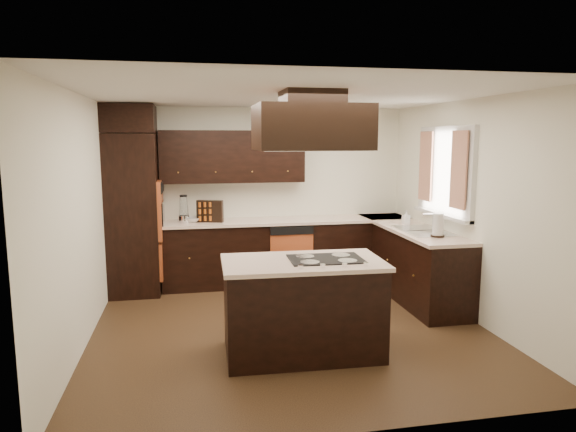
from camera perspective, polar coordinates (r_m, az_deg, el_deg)
The scene contains 30 objects.
floor at distance 5.78m, azimuth 0.17°, elevation -12.37°, with size 4.20×4.20×0.02m, color brown.
ceiling at distance 5.41m, azimuth 0.18°, elevation 13.39°, with size 4.20×4.20×0.02m, color silver.
wall_back at distance 7.52m, azimuth -2.95°, elevation 2.41°, with size 4.20×0.02×2.50m, color white.
wall_front at distance 3.45m, azimuth 7.02°, elevation -4.99°, with size 4.20×0.02×2.50m, color white.
wall_left at distance 5.46m, azimuth -22.11°, elevation -0.54°, with size 0.02×4.20×2.50m, color white.
wall_right at distance 6.22m, azimuth 19.63°, elevation 0.63°, with size 0.02×4.20×2.50m, color white.
oven_column at distance 7.11m, azimuth -16.78°, elevation 0.15°, with size 0.65×0.75×2.12m, color black.
wall_oven_face at distance 7.07m, azimuth -13.98°, elevation 0.72°, with size 0.05×0.62×0.78m, color #C8572A.
base_cabinets_back at distance 7.35m, azimuth -2.29°, elevation -4.12°, with size 2.93×0.60×0.88m, color black.
base_cabinets_right at distance 7.00m, azimuth 13.35°, elevation -5.00°, with size 0.60×2.40×0.88m, color black.
countertop_back at distance 7.25m, azimuth -2.29°, elevation -0.60°, with size 2.93×0.63×0.04m, color beige.
countertop_right at distance 6.91m, azimuth 13.37°, elevation -1.29°, with size 0.63×2.40×0.04m, color beige.
upper_cabinets at distance 7.25m, azimuth -6.17°, elevation 6.59°, with size 2.00×0.34×0.72m, color black.
dishwasher_front at distance 7.13m, azimuth 0.41°, elevation -4.88°, with size 0.60×0.05×0.72m, color #C8572A.
window_frame at distance 6.63m, azimuth 17.09°, elevation 4.70°, with size 0.06×1.32×1.12m, color silver.
window_pane at distance 6.65m, azimuth 17.30°, elevation 4.69°, with size 0.00×1.20×1.00m, color white.
curtain_left at distance 6.24m, azimuth 18.43°, elevation 4.87°, with size 0.02×0.34×0.90m, color beige.
curtain_right at distance 6.98m, azimuth 15.05°, elevation 5.36°, with size 0.02×0.34×0.90m, color beige.
sink_rim at distance 6.60m, azimuth 14.74°, elevation -1.58°, with size 0.52×0.84×0.01m, color silver.
island at distance 4.98m, azimuth 1.64°, elevation -10.33°, with size 1.46×0.80×0.88m, color black.
island_top at distance 4.86m, azimuth 1.66°, elevation -5.19°, with size 1.52×0.85×0.04m, color beige.
cooktop at distance 4.90m, azimuth 4.22°, elevation -4.78°, with size 0.69×0.46×0.01m, color black.
range_hood at distance 4.88m, azimuth 2.62°, elevation 9.80°, with size 1.05×0.72×0.42m, color black.
hood_duct at distance 4.89m, azimuth 2.64°, elevation 13.02°, with size 0.55×0.50×0.13m, color black.
blender_base at distance 7.14m, azimuth -11.47°, elevation -0.34°, with size 0.15×0.15×0.10m, color silver.
blender_pitcher at distance 7.11m, azimuth -11.51°, elevation 1.09°, with size 0.13×0.13×0.26m, color silver.
spice_rack at distance 7.13m, azimuth -8.66°, elevation 0.53°, with size 0.36×0.09×0.30m, color black.
mixing_bowl at distance 7.18m, azimuth -10.72°, elevation -0.41°, with size 0.26×0.26×0.06m, color silver.
soap_bottle at distance 7.06m, azimuth 12.98°, elevation -0.16°, with size 0.08×0.08×0.18m, color silver.
paper_towel at distance 6.21m, azimuth 16.32°, elevation -0.99°, with size 0.13×0.13×0.28m, color silver.
Camera 1 is at (-1.05, -5.29, 2.05)m, focal length 32.00 mm.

